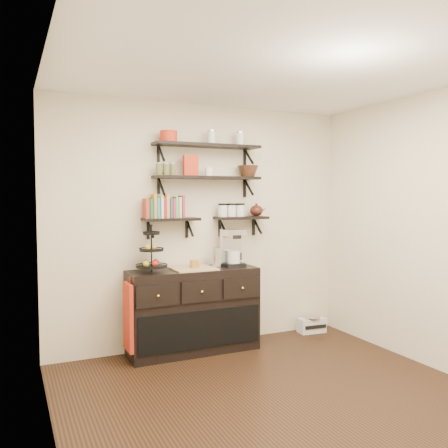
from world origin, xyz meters
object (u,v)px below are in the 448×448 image
at_px(sideboard, 193,310).
at_px(fruit_stand, 152,256).
at_px(coffee_maker, 232,249).
at_px(radio, 312,324).

distance_m(sideboard, fruit_stand, 0.76).
distance_m(sideboard, coffee_maker, 0.80).
relative_size(sideboard, coffee_maker, 3.39).
xyz_separation_m(sideboard, coffee_maker, (0.47, 0.03, 0.64)).
relative_size(fruit_stand, coffee_maker, 1.14).
bearing_deg(fruit_stand, radio, 1.78).
bearing_deg(coffee_maker, sideboard, -178.56).
bearing_deg(coffee_maker, fruit_stand, 179.58).
distance_m(coffee_maker, radio, 1.50).
height_order(sideboard, radio, sideboard).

